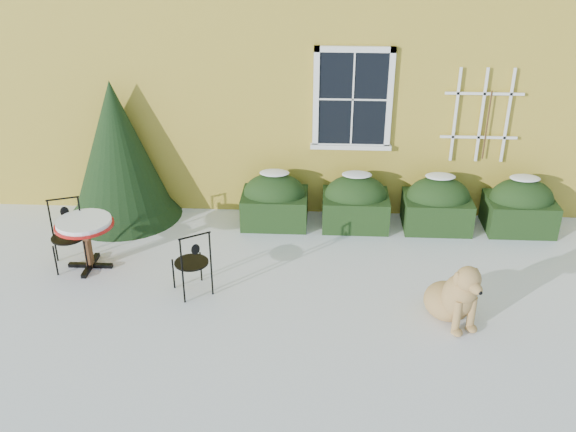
# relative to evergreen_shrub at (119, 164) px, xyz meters

# --- Properties ---
(ground) EXTENTS (80.00, 80.00, 0.00)m
(ground) POSITION_rel_evergreen_shrub_xyz_m (2.82, -2.69, -0.92)
(ground) COLOR white
(ground) RESTS_ON ground
(hedge_row) EXTENTS (4.95, 0.80, 0.91)m
(hedge_row) POSITION_rel_evergreen_shrub_xyz_m (4.47, -0.14, -0.52)
(hedge_row) COLOR black
(hedge_row) RESTS_ON ground
(evergreen_shrub) EXTENTS (1.89, 1.89, 2.29)m
(evergreen_shrub) POSITION_rel_evergreen_shrub_xyz_m (0.00, 0.00, 0.00)
(evergreen_shrub) COLOR black
(evergreen_shrub) RESTS_ON ground
(bistro_table) EXTENTS (0.82, 0.82, 0.76)m
(bistro_table) POSITION_rel_evergreen_shrub_xyz_m (-0.03, -1.69, -0.29)
(bistro_table) COLOR black
(bistro_table) RESTS_ON ground
(patio_chair_near) EXTENTS (0.58, 0.58, 0.95)m
(patio_chair_near) POSITION_rel_evergreen_shrub_xyz_m (1.59, -2.27, -0.44)
(patio_chair_near) COLOR black
(patio_chair_near) RESTS_ON ground
(patio_chair_far) EXTENTS (0.57, 0.56, 0.99)m
(patio_chair_far) POSITION_rel_evergreen_shrub_xyz_m (-0.32, -1.62, -0.43)
(patio_chair_far) COLOR black
(patio_chair_far) RESTS_ON ground
(dog) EXTENTS (0.79, 1.00, 0.92)m
(dog) POSITION_rel_evergreen_shrub_xyz_m (4.95, -2.74, -0.55)
(dog) COLOR tan
(dog) RESTS_ON ground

